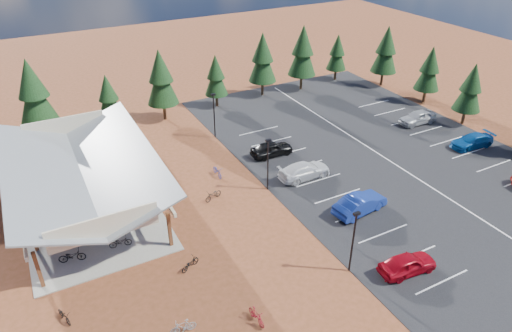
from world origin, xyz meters
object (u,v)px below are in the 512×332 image
(trash_bin_1, at_px, (169,197))
(bike_15, at_px, (172,188))
(car_7, at_px, (472,141))
(car_8, at_px, (418,117))
(bike_3, at_px, (39,175))
(bike_13, at_px, (183,327))
(bike_4, at_px, (120,242))
(bike_14, at_px, (217,171))
(bike_6, at_px, (121,173))
(lamp_post_1, at_px, (268,161))
(bike_1, at_px, (76,224))
(car_0, at_px, (407,264))
(car_1, at_px, (360,204))
(bike_16, at_px, (213,195))
(lamp_post_0, at_px, (353,238))
(bike_7, at_px, (87,161))
(lamp_post_2, at_px, (214,112))
(bike_8, at_px, (64,316))
(bike_11, at_px, (256,316))
(car_3, at_px, (304,170))
(bike_0, at_px, (72,256))
(bike_12, at_px, (190,264))
(car_4, at_px, (272,149))
(bike_pavilion, at_px, (81,168))
(bike_5, at_px, (128,216))
(trash_bin_0, at_px, (161,202))

(trash_bin_1, distance_m, bike_15, 1.43)
(car_7, relative_size, car_8, 1.04)
(bike_3, distance_m, bike_13, 23.61)
(bike_4, relative_size, bike_14, 0.88)
(bike_6, relative_size, car_7, 0.37)
(bike_13, bearing_deg, lamp_post_1, 136.84)
(bike_15, bearing_deg, bike_1, 37.00)
(car_0, distance_m, car_1, 7.46)
(bike_16, height_order, car_1, car_1)
(trash_bin_1, distance_m, car_0, 20.41)
(lamp_post_0, xyz_separation_m, bike_7, (-13.84, 24.12, -2.39))
(lamp_post_2, distance_m, bike_16, 12.53)
(lamp_post_1, relative_size, bike_8, 3.24)
(lamp_post_2, distance_m, bike_13, 26.74)
(lamp_post_1, height_order, bike_3, lamp_post_1)
(bike_13, bearing_deg, bike_7, -172.66)
(bike_14, relative_size, bike_16, 1.05)
(car_7, bearing_deg, bike_13, -70.65)
(bike_11, height_order, car_3, car_3)
(bike_0, xyz_separation_m, car_0, (20.88, -12.25, 0.17))
(bike_12, distance_m, car_4, 17.89)
(bike_1, bearing_deg, lamp_post_1, -108.33)
(lamp_post_1, bearing_deg, car_3, 1.67)
(trash_bin_1, bearing_deg, bike_14, 19.38)
(bike_0, xyz_separation_m, car_8, (39.85, 5.74, 0.23))
(bike_pavilion, xyz_separation_m, bike_12, (5.00, -11.43, -3.39))
(lamp_post_1, xyz_separation_m, bike_4, (-13.87, -1.81, -2.43))
(car_4, bearing_deg, bike_13, 137.43)
(bike_8, bearing_deg, bike_3, 69.98)
(bike_6, distance_m, car_7, 36.40)
(lamp_post_2, bearing_deg, car_4, -62.48)
(trash_bin_1, relative_size, bike_0, 0.47)
(trash_bin_1, xyz_separation_m, bike_4, (-5.27, -4.21, 0.10))
(lamp_post_0, distance_m, bike_5, 18.30)
(lamp_post_0, xyz_separation_m, bike_8, (-18.72, 4.88, -2.56))
(trash_bin_0, relative_size, bike_6, 0.50)
(lamp_post_1, height_order, bike_4, lamp_post_1)
(trash_bin_0, bearing_deg, car_1, -31.06)
(bike_8, bearing_deg, bike_16, 11.48)
(car_7, bearing_deg, trash_bin_0, -92.87)
(bike_14, xyz_separation_m, car_1, (8.26, -11.09, 0.37))
(car_7, bearing_deg, lamp_post_1, -91.58)
(trash_bin_0, bearing_deg, lamp_post_1, -12.04)
(lamp_post_0, bearing_deg, lamp_post_1, 90.00)
(bike_11, height_order, bike_12, bike_11)
(car_8, bearing_deg, lamp_post_0, -52.45)
(lamp_post_1, xyz_separation_m, bike_13, (-12.42, -11.55, -2.46))
(lamp_post_0, xyz_separation_m, bike_15, (-7.89, 15.63, -2.54))
(lamp_post_2, distance_m, car_4, 7.81)
(bike_4, bearing_deg, bike_14, -50.89)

